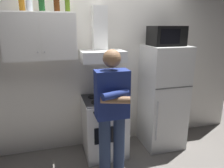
# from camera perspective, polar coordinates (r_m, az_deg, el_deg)

# --- Properties ---
(ground_plane) EXTENTS (7.00, 7.00, 0.00)m
(ground_plane) POSITION_cam_1_polar(r_m,az_deg,el_deg) (3.24, 0.00, -20.00)
(ground_plane) COLOR slate
(back_wall_tiled) EXTENTS (4.80, 0.10, 2.70)m
(back_wall_tiled) POSITION_cam_1_polar(r_m,az_deg,el_deg) (3.26, -2.89, 6.11)
(back_wall_tiled) COLOR silver
(back_wall_tiled) RESTS_ON ground_plane
(upper_cabinet) EXTENTS (0.90, 0.37, 0.60)m
(upper_cabinet) POSITION_cam_1_polar(r_m,az_deg,el_deg) (2.92, -18.81, 12.12)
(upper_cabinet) COLOR white
(stove_oven) EXTENTS (0.60, 0.62, 0.87)m
(stove_oven) POSITION_cam_1_polar(r_m,az_deg,el_deg) (3.21, -2.11, -11.32)
(stove_oven) COLOR white
(stove_oven) RESTS_ON ground_plane
(range_hood) EXTENTS (0.60, 0.44, 0.75)m
(range_hood) POSITION_cam_1_polar(r_m,az_deg,el_deg) (3.00, -2.92, 10.06)
(range_hood) COLOR white
(refrigerator) EXTENTS (0.60, 0.62, 1.60)m
(refrigerator) POSITION_cam_1_polar(r_m,az_deg,el_deg) (3.40, 13.60, -3.50)
(refrigerator) COLOR silver
(refrigerator) RESTS_ON ground_plane
(microwave) EXTENTS (0.48, 0.37, 0.28)m
(microwave) POSITION_cam_1_polar(r_m,az_deg,el_deg) (3.24, 14.51, 12.53)
(microwave) COLOR black
(microwave) RESTS_ON refrigerator
(person_standing) EXTENTS (0.38, 0.33, 1.64)m
(person_standing) POSITION_cam_1_polar(r_m,az_deg,el_deg) (2.47, 0.02, -7.90)
(person_standing) COLOR navy
(person_standing) RESTS_ON ground_plane
(cooking_pot) EXTENTS (0.29, 0.19, 0.12)m
(cooking_pot) POSITION_cam_1_polar(r_m,az_deg,el_deg) (2.94, 0.81, -3.26)
(cooking_pot) COLOR #B7BABF
(cooking_pot) RESTS_ON stove_oven
(bottle_liquor_amber) EXTENTS (0.07, 0.07, 0.27)m
(bottle_liquor_amber) POSITION_cam_1_polar(r_m,az_deg,el_deg) (2.95, -23.37, 20.05)
(bottle_liquor_amber) COLOR #B7721E
(bottle_liquor_amber) RESTS_ON upper_cabinet
(bottle_olive_oil) EXTENTS (0.06, 0.06, 0.25)m
(bottle_olive_oil) POSITION_cam_1_polar(r_m,az_deg,el_deg) (2.94, -12.02, 20.76)
(bottle_olive_oil) COLOR #4C6B19
(bottle_olive_oil) RESTS_ON upper_cabinet
(bottle_rum_dark) EXTENTS (0.07, 0.07, 0.30)m
(bottle_rum_dark) POSITION_cam_1_polar(r_m,az_deg,el_deg) (2.92, -14.85, 21.13)
(bottle_rum_dark) COLOR #47230F
(bottle_rum_dark) RESTS_ON upper_cabinet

